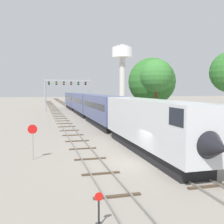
{
  "coord_description": "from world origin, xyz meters",
  "views": [
    {
      "loc": [
        -7.36,
        -19.38,
        5.67
      ],
      "look_at": [
        1.0,
        12.0,
        3.0
      ],
      "focal_mm": 43.42,
      "sensor_mm": 36.0,
      "label": 1
    }
  ],
  "objects_px": {
    "water_tower": "(122,57)",
    "switch_stand": "(99,214)",
    "trackside_tree_left": "(152,82)",
    "trackside_tree_right": "(157,76)",
    "stop_sign": "(33,137)",
    "passenger_train": "(90,106)",
    "signal_gantry": "(68,87)"
  },
  "relations": [
    {
      "from": "water_tower",
      "to": "switch_stand",
      "type": "xyz_separation_m",
      "value": [
        -32.76,
        -103.17,
        -19.17
      ]
    },
    {
      "from": "trackside_tree_left",
      "to": "trackside_tree_right",
      "type": "xyz_separation_m",
      "value": [
        -2.36,
        -7.31,
        0.61
      ]
    },
    {
      "from": "water_tower",
      "to": "stop_sign",
      "type": "relative_size",
      "value": 8.78
    },
    {
      "from": "passenger_train",
      "to": "trackside_tree_left",
      "type": "xyz_separation_m",
      "value": [
        10.75,
        -4.53,
        4.59
      ]
    },
    {
      "from": "stop_sign",
      "to": "trackside_tree_right",
      "type": "relative_size",
      "value": 0.28
    },
    {
      "from": "signal_gantry",
      "to": "stop_sign",
      "type": "relative_size",
      "value": 4.2
    },
    {
      "from": "stop_sign",
      "to": "trackside_tree_right",
      "type": "bearing_deg",
      "value": 42.63
    },
    {
      "from": "trackside_tree_left",
      "to": "trackside_tree_right",
      "type": "relative_size",
      "value": 1.11
    },
    {
      "from": "passenger_train",
      "to": "trackside_tree_right",
      "type": "relative_size",
      "value": 7.35
    },
    {
      "from": "stop_sign",
      "to": "trackside_tree_right",
      "type": "height_order",
      "value": "trackside_tree_right"
    },
    {
      "from": "water_tower",
      "to": "switch_stand",
      "type": "height_order",
      "value": "water_tower"
    },
    {
      "from": "switch_stand",
      "to": "signal_gantry",
      "type": "bearing_deg",
      "value": 85.5
    },
    {
      "from": "water_tower",
      "to": "trackside_tree_left",
      "type": "height_order",
      "value": "water_tower"
    },
    {
      "from": "switch_stand",
      "to": "stop_sign",
      "type": "xyz_separation_m",
      "value": [
        -2.9,
        11.94,
        1.35
      ]
    },
    {
      "from": "signal_gantry",
      "to": "trackside_tree_left",
      "type": "height_order",
      "value": "trackside_tree_left"
    },
    {
      "from": "passenger_train",
      "to": "trackside_tree_left",
      "type": "relative_size",
      "value": 6.65
    },
    {
      "from": "trackside_tree_right",
      "to": "switch_stand",
      "type": "bearing_deg",
      "value": -118.22
    },
    {
      "from": "passenger_train",
      "to": "stop_sign",
      "type": "xyz_separation_m",
      "value": [
        -10.0,
        -28.77,
        -0.73
      ]
    },
    {
      "from": "stop_sign",
      "to": "trackside_tree_right",
      "type": "xyz_separation_m",
      "value": [
        18.39,
        16.93,
        5.93
      ]
    },
    {
      "from": "stop_sign",
      "to": "trackside_tree_left",
      "type": "distance_m",
      "value": 32.34
    },
    {
      "from": "passenger_train",
      "to": "water_tower",
      "type": "xyz_separation_m",
      "value": [
        25.66,
        62.47,
        17.09
      ]
    },
    {
      "from": "trackside_tree_right",
      "to": "trackside_tree_left",
      "type": "bearing_deg",
      "value": 72.13
    },
    {
      "from": "passenger_train",
      "to": "trackside_tree_left",
      "type": "bearing_deg",
      "value": -22.87
    },
    {
      "from": "trackside_tree_left",
      "to": "signal_gantry",
      "type": "bearing_deg",
      "value": 117.02
    },
    {
      "from": "water_tower",
      "to": "signal_gantry",
      "type": "bearing_deg",
      "value": -123.91
    },
    {
      "from": "water_tower",
      "to": "trackside_tree_left",
      "type": "distance_m",
      "value": 69.77
    },
    {
      "from": "signal_gantry",
      "to": "trackside_tree_right",
      "type": "xyz_separation_m",
      "value": [
        10.64,
        -32.79,
        1.42
      ]
    },
    {
      "from": "passenger_train",
      "to": "trackside_tree_right",
      "type": "distance_m",
      "value": 15.42
    },
    {
      "from": "switch_stand",
      "to": "trackside_tree_right",
      "type": "bearing_deg",
      "value": 61.78
    },
    {
      "from": "water_tower",
      "to": "stop_sign",
      "type": "xyz_separation_m",
      "value": [
        -35.66,
        -91.23,
        -17.82
      ]
    },
    {
      "from": "switch_stand",
      "to": "water_tower",
      "type": "bearing_deg",
      "value": 72.39
    },
    {
      "from": "passenger_train",
      "to": "trackside_tree_right",
      "type": "height_order",
      "value": "trackside_tree_right"
    }
  ]
}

